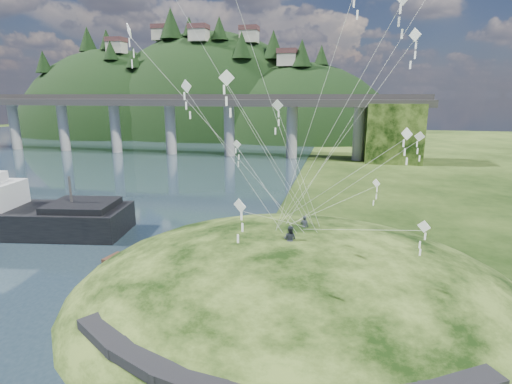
# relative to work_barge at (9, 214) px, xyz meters

# --- Properties ---
(ground) EXTENTS (320.00, 320.00, 0.00)m
(ground) POSITION_rel_work_barge_xyz_m (24.55, -9.92, -2.17)
(ground) COLOR black
(ground) RESTS_ON ground
(grass_hill) EXTENTS (36.00, 32.00, 13.00)m
(grass_hill) POSITION_rel_work_barge_xyz_m (32.55, -7.92, -3.67)
(grass_hill) COLOR black
(grass_hill) RESTS_ON ground
(footpath) EXTENTS (22.29, 5.84, 0.83)m
(footpath) POSITION_rel_work_barge_xyz_m (32.01, -19.66, -0.09)
(footpath) COLOR black
(footpath) RESTS_ON ground
(bridge) EXTENTS (160.00, 11.00, 15.00)m
(bridge) POSITION_rel_work_barge_xyz_m (-1.91, 60.15, 7.53)
(bridge) COLOR #2D2B2B
(bridge) RESTS_ON ground
(far_ridge) EXTENTS (153.00, 70.00, 94.50)m
(far_ridge) POSITION_rel_work_barge_xyz_m (-19.03, 112.25, -9.61)
(far_ridge) COLOR black
(far_ridge) RESTS_ON ground
(work_barge) EXTENTS (25.51, 10.40, 8.67)m
(work_barge) POSITION_rel_work_barge_xyz_m (0.00, 0.00, 0.00)
(work_barge) COLOR black
(work_barge) RESTS_ON ground
(wooden_dock) EXTENTS (13.34, 4.63, 0.94)m
(wooden_dock) POSITION_rel_work_barge_xyz_m (21.51, -6.18, -1.76)
(wooden_dock) COLOR #311D14
(wooden_dock) RESTS_ON ground
(kite_flyers) EXTENTS (1.63, 3.81, 2.01)m
(kite_flyers) POSITION_rel_work_barge_xyz_m (32.25, -8.25, 3.76)
(kite_flyers) COLOR #262B33
(kite_flyers) RESTS_ON ground
(kite_swarm) EXTENTS (20.36, 17.12, 20.49)m
(kite_swarm) POSITION_rel_work_barge_xyz_m (33.08, -8.98, 13.64)
(kite_swarm) COLOR white
(kite_swarm) RESTS_ON ground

